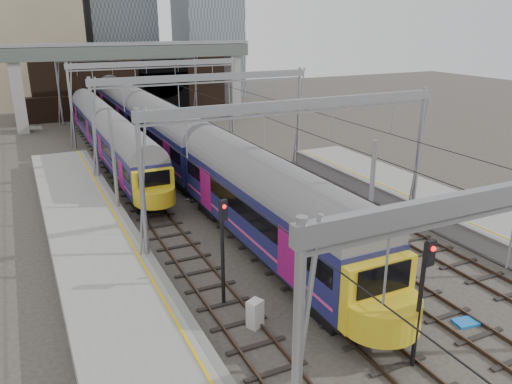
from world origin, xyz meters
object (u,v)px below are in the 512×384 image
signal_near_centre (423,289)px  relay_cabinet (255,314)px  train_main (142,118)px  train_second (109,134)px  signal_near_left (223,240)px

signal_near_centre → relay_cabinet: size_ratio=4.24×
train_main → relay_cabinet: size_ratio=61.91×
train_second → relay_cabinet: (0.53, -27.97, -1.78)m
train_main → train_second: size_ratio=2.38×
train_main → signal_near_left: 30.84m
train_second → relay_cabinet: train_second is taller
signal_near_centre → relay_cabinet: 6.60m
signal_near_left → relay_cabinet: size_ratio=4.16×
signal_near_left → signal_near_centre: signal_near_centre is taller
train_main → signal_near_centre: 37.22m
relay_cabinet → signal_near_left: bearing=78.7°
train_main → signal_near_left: bearing=-97.4°
train_main → relay_cabinet: 32.86m
signal_near_left → relay_cabinet: (0.49, -2.03, -2.47)m
train_second → signal_near_centre: bearing=-82.1°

